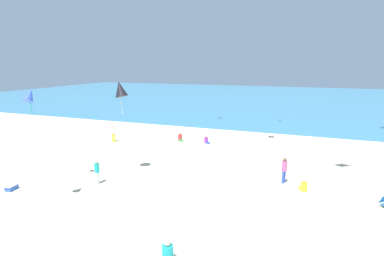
{
  "coord_description": "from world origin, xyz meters",
  "views": [
    {
      "loc": [
        5.33,
        -9.83,
        6.55
      ],
      "look_at": [
        0.0,
        5.0,
        3.03
      ],
      "focal_mm": 26.94,
      "sensor_mm": 36.0,
      "label": 1
    }
  ],
  "objects_px": {
    "person_0": "(304,186)",
    "kite_blue": "(30,95)",
    "person_1": "(167,254)",
    "person_2": "(113,132)",
    "person_6": "(97,170)",
    "person_5": "(206,140)",
    "kite_black": "(120,89)",
    "person_8": "(180,138)",
    "cooler_box": "(12,187)",
    "person_3": "(284,169)"
  },
  "relations": [
    {
      "from": "person_6",
      "to": "person_8",
      "type": "height_order",
      "value": "person_6"
    },
    {
      "from": "person_1",
      "to": "person_8",
      "type": "distance_m",
      "value": 15.67
    },
    {
      "from": "person_1",
      "to": "kite_blue",
      "type": "xyz_separation_m",
      "value": [
        -7.17,
        1.63,
        4.92
      ]
    },
    {
      "from": "person_5",
      "to": "kite_black",
      "type": "height_order",
      "value": "kite_black"
    },
    {
      "from": "kite_blue",
      "to": "person_2",
      "type": "bearing_deg",
      "value": 108.08
    },
    {
      "from": "person_3",
      "to": "kite_blue",
      "type": "relative_size",
      "value": 1.23
    },
    {
      "from": "person_2",
      "to": "kite_blue",
      "type": "xyz_separation_m",
      "value": [
        3.52,
        -10.79,
        4.35
      ]
    },
    {
      "from": "person_3",
      "to": "person_8",
      "type": "xyz_separation_m",
      "value": [
        -8.87,
        6.46,
        -0.57
      ]
    },
    {
      "from": "person_0",
      "to": "person_2",
      "type": "distance_m",
      "value": 15.92
    },
    {
      "from": "person_1",
      "to": "person_8",
      "type": "bearing_deg",
      "value": -139.68
    },
    {
      "from": "person_2",
      "to": "person_1",
      "type": "bearing_deg",
      "value": 20.97
    },
    {
      "from": "person_1",
      "to": "person_2",
      "type": "distance_m",
      "value": 16.39
    },
    {
      "from": "cooler_box",
      "to": "person_3",
      "type": "distance_m",
      "value": 14.77
    },
    {
      "from": "person_0",
      "to": "person_1",
      "type": "distance_m",
      "value": 8.74
    },
    {
      "from": "person_0",
      "to": "person_3",
      "type": "bearing_deg",
      "value": 30.81
    },
    {
      "from": "person_3",
      "to": "kite_black",
      "type": "relative_size",
      "value": 0.75
    },
    {
      "from": "person_6",
      "to": "person_8",
      "type": "xyz_separation_m",
      "value": [
        0.88,
        10.07,
        -0.51
      ]
    },
    {
      "from": "cooler_box",
      "to": "person_8",
      "type": "xyz_separation_m",
      "value": [
        4.68,
        12.29,
        0.14
      ]
    },
    {
      "from": "person_2",
      "to": "person_5",
      "type": "height_order",
      "value": "person_2"
    },
    {
      "from": "person_1",
      "to": "person_8",
      "type": "xyz_separation_m",
      "value": [
        -5.47,
        14.69,
        -0.02
      ]
    },
    {
      "from": "kite_black",
      "to": "person_2",
      "type": "bearing_deg",
      "value": 129.47
    },
    {
      "from": "person_1",
      "to": "person_5",
      "type": "height_order",
      "value": "person_1"
    },
    {
      "from": "person_1",
      "to": "kite_blue",
      "type": "height_order",
      "value": "kite_blue"
    },
    {
      "from": "person_5",
      "to": "kite_black",
      "type": "xyz_separation_m",
      "value": [
        -2.71,
        -8.24,
        4.88
      ]
    },
    {
      "from": "kite_blue",
      "to": "person_3",
      "type": "bearing_deg",
      "value": 31.97
    },
    {
      "from": "cooler_box",
      "to": "kite_black",
      "type": "xyz_separation_m",
      "value": [
        4.34,
        4.09,
        4.99
      ]
    },
    {
      "from": "cooler_box",
      "to": "kite_black",
      "type": "distance_m",
      "value": 7.77
    },
    {
      "from": "person_0",
      "to": "person_2",
      "type": "relative_size",
      "value": 0.45
    },
    {
      "from": "person_2",
      "to": "person_8",
      "type": "bearing_deg",
      "value": 93.75
    },
    {
      "from": "person_0",
      "to": "person_5",
      "type": "distance_m",
      "value": 10.43
    },
    {
      "from": "person_0",
      "to": "person_3",
      "type": "height_order",
      "value": "person_3"
    },
    {
      "from": "cooler_box",
      "to": "person_0",
      "type": "distance_m",
      "value": 15.47
    },
    {
      "from": "cooler_box",
      "to": "person_2",
      "type": "bearing_deg",
      "value": 93.11
    },
    {
      "from": "person_3",
      "to": "kite_black",
      "type": "xyz_separation_m",
      "value": [
        -9.21,
        -1.75,
        4.28
      ]
    },
    {
      "from": "kite_black",
      "to": "person_5",
      "type": "bearing_deg",
      "value": 71.8
    },
    {
      "from": "person_5",
      "to": "person_6",
      "type": "distance_m",
      "value": 10.62
    },
    {
      "from": "person_1",
      "to": "person_8",
      "type": "height_order",
      "value": "person_1"
    },
    {
      "from": "cooler_box",
      "to": "person_0",
      "type": "bearing_deg",
      "value": 19.37
    },
    {
      "from": "person_5",
      "to": "kite_blue",
      "type": "height_order",
      "value": "kite_blue"
    },
    {
      "from": "kite_black",
      "to": "person_6",
      "type": "bearing_deg",
      "value": -106.19
    },
    {
      "from": "person_0",
      "to": "kite_black",
      "type": "height_order",
      "value": "kite_black"
    },
    {
      "from": "person_1",
      "to": "person_2",
      "type": "xyz_separation_m",
      "value": [
        -10.69,
        12.41,
        0.56
      ]
    },
    {
      "from": "person_1",
      "to": "kite_blue",
      "type": "relative_size",
      "value": 0.69
    },
    {
      "from": "person_0",
      "to": "person_6",
      "type": "xyz_separation_m",
      "value": [
        -10.8,
        -2.91,
        0.54
      ]
    },
    {
      "from": "cooler_box",
      "to": "person_0",
      "type": "height_order",
      "value": "person_0"
    },
    {
      "from": "person_5",
      "to": "kite_blue",
      "type": "relative_size",
      "value": 0.56
    },
    {
      "from": "cooler_box",
      "to": "person_8",
      "type": "height_order",
      "value": "person_8"
    },
    {
      "from": "person_0",
      "to": "kite_blue",
      "type": "bearing_deg",
      "value": 91.63
    },
    {
      "from": "person_6",
      "to": "person_5",
      "type": "bearing_deg",
      "value": -121.76
    },
    {
      "from": "person_1",
      "to": "person_6",
      "type": "distance_m",
      "value": 7.87
    }
  ]
}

